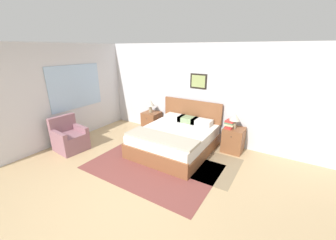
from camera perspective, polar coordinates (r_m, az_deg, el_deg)
ground_plane at (r=4.10m, az=-13.40°, el=-18.33°), size 16.00×16.00×0.00m
wall_back at (r=5.81m, az=6.48°, el=7.62°), size 7.93×0.09×2.60m
wall_left at (r=6.47m, az=-23.07°, el=7.46°), size 0.08×5.32×2.60m
area_rug_main at (r=4.66m, az=-4.37°, el=-12.72°), size 2.75×1.81×0.01m
area_rug_bedside at (r=4.72m, az=13.45°, el=-12.79°), size 0.84×1.31×0.01m
bed at (r=5.20m, az=2.01°, el=-5.25°), size 1.72×1.97×1.12m
armchair at (r=5.81m, az=-25.61°, el=-4.65°), size 0.76×0.73×0.85m
nightstand_near_window at (r=6.40m, az=-4.54°, el=-0.49°), size 0.48×0.50×0.61m
nightstand_by_door at (r=5.41m, az=17.62°, el=-5.22°), size 0.48×0.50×0.61m
table_lamp_near_window at (r=6.22m, az=-4.91°, el=4.56°), size 0.25×0.25×0.40m
table_lamp_by_door at (r=5.19m, az=18.03°, el=0.62°), size 0.25×0.25×0.40m
book_thick_bottom at (r=5.26m, az=16.70°, el=-1.94°), size 0.20×0.28×0.04m
book_hardcover_middle at (r=5.25m, az=16.74°, el=-1.53°), size 0.15×0.22×0.04m
book_novel_upper at (r=5.24m, az=16.78°, el=-1.13°), size 0.20×0.26×0.04m
book_slim_near_top at (r=5.22m, az=16.83°, el=-0.73°), size 0.23×0.25×0.04m
book_paperback_top at (r=5.21m, az=16.87°, el=-0.31°), size 0.23×0.24×0.04m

